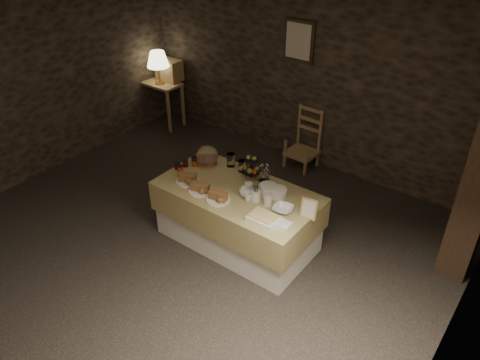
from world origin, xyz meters
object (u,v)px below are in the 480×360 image
Objects in this scene: console_table at (161,89)px; wine_rack at (169,70)px; chair at (305,141)px; fruit_stand at (251,168)px; buffet_table at (237,212)px; table_lamp at (158,60)px.

console_table is 0.35m from wine_rack.
chair is 1.74m from fruit_stand.
buffet_table is 3.39m from table_lamp.
chair is at bearing 98.37° from fruit_stand.
chair reaches higher than buffet_table.
console_table is (-2.91, 1.72, 0.21)m from buffet_table.
wine_rack is 0.61× the size of chair.
buffet_table is 3.47m from wine_rack.
buffet_table is at bearing -30.59° from console_table.
fruit_stand reaches higher than console_table.
table_lamp is 2.70m from chair.
buffet_table is 1.98m from chair.
table_lamp reaches higher than fruit_stand.
chair is at bearing 6.57° from table_lamp.
wine_rack is at bearing 90.00° from table_lamp.
console_table is 3.21m from fruit_stand.
fruit_stand reaches higher than buffet_table.
chair reaches higher than console_table.
wine_rack is at bearing 146.39° from buffet_table.
wine_rack reaches higher than console_table.
buffet_table is at bearing -33.61° from wine_rack.
table_lamp is (0.05, -0.05, 0.53)m from console_table.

